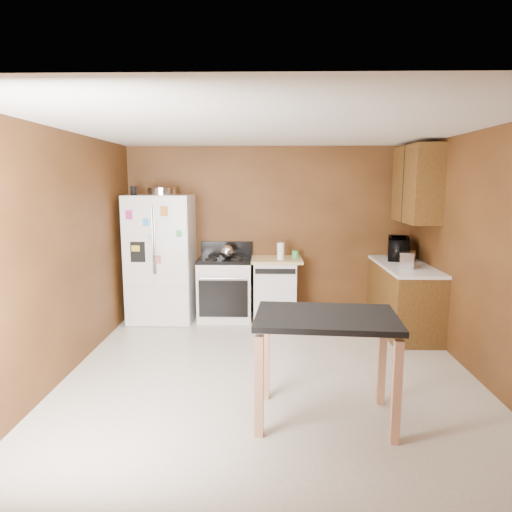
{
  "coord_description": "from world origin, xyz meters",
  "views": [
    {
      "loc": [
        -0.05,
        -4.54,
        1.98
      ],
      "look_at": [
        -0.17,
        0.85,
        1.1
      ],
      "focal_mm": 32.0,
      "sensor_mm": 36.0,
      "label": 1
    }
  ],
  "objects_px": {
    "gas_range": "(225,287)",
    "island": "(326,332)",
    "pen_cup": "(134,191)",
    "refrigerator": "(161,258)",
    "dishwasher": "(275,288)",
    "roasting_pan": "(162,191)",
    "paper_towel": "(281,251)",
    "microwave": "(398,249)",
    "kettle": "(227,252)",
    "toaster": "(408,260)",
    "green_canister": "(295,254)"
  },
  "relations": [
    {
      "from": "gas_range",
      "to": "island",
      "type": "distance_m",
      "value": 3.08
    },
    {
      "from": "pen_cup",
      "to": "refrigerator",
      "type": "height_order",
      "value": "pen_cup"
    },
    {
      "from": "dishwasher",
      "to": "pen_cup",
      "type": "bearing_deg",
      "value": -175.04
    },
    {
      "from": "roasting_pan",
      "to": "paper_towel",
      "type": "distance_m",
      "value": 1.88
    },
    {
      "from": "paper_towel",
      "to": "microwave",
      "type": "bearing_deg",
      "value": 0.56
    },
    {
      "from": "pen_cup",
      "to": "kettle",
      "type": "relative_size",
      "value": 0.65
    },
    {
      "from": "refrigerator",
      "to": "paper_towel",
      "type": "bearing_deg",
      "value": -0.49
    },
    {
      "from": "kettle",
      "to": "gas_range",
      "type": "xyz_separation_m",
      "value": [
        -0.03,
        0.05,
        -0.53
      ]
    },
    {
      "from": "kettle",
      "to": "gas_range",
      "type": "bearing_deg",
      "value": 121.99
    },
    {
      "from": "kettle",
      "to": "dishwasher",
      "type": "bearing_deg",
      "value": 6.48
    },
    {
      "from": "paper_towel",
      "to": "island",
      "type": "xyz_separation_m",
      "value": [
        0.29,
        -2.79,
        -0.25
      ]
    },
    {
      "from": "toaster",
      "to": "microwave",
      "type": "xyz_separation_m",
      "value": [
        0.06,
        0.63,
        0.04
      ]
    },
    {
      "from": "kettle",
      "to": "toaster",
      "type": "distance_m",
      "value": 2.46
    },
    {
      "from": "island",
      "to": "toaster",
      "type": "bearing_deg",
      "value": 58.72
    },
    {
      "from": "kettle",
      "to": "paper_towel",
      "type": "bearing_deg",
      "value": -1.62
    },
    {
      "from": "kettle",
      "to": "gas_range",
      "type": "distance_m",
      "value": 0.54
    },
    {
      "from": "dishwasher",
      "to": "island",
      "type": "height_order",
      "value": "island"
    },
    {
      "from": "roasting_pan",
      "to": "green_canister",
      "type": "height_order",
      "value": "roasting_pan"
    },
    {
      "from": "pen_cup",
      "to": "paper_towel",
      "type": "bearing_deg",
      "value": 1.99
    },
    {
      "from": "pen_cup",
      "to": "green_canister",
      "type": "xyz_separation_m",
      "value": [
        2.26,
        0.22,
        -0.92
      ]
    },
    {
      "from": "kettle",
      "to": "paper_towel",
      "type": "height_order",
      "value": "paper_towel"
    },
    {
      "from": "pen_cup",
      "to": "dishwasher",
      "type": "xyz_separation_m",
      "value": [
        1.96,
        0.17,
        -1.41
      ]
    },
    {
      "from": "pen_cup",
      "to": "microwave",
      "type": "height_order",
      "value": "pen_cup"
    },
    {
      "from": "pen_cup",
      "to": "gas_range",
      "type": "bearing_deg",
      "value": 6.69
    },
    {
      "from": "kettle",
      "to": "toaster",
      "type": "relative_size",
      "value": 0.69
    },
    {
      "from": "microwave",
      "to": "island",
      "type": "xyz_separation_m",
      "value": [
        -1.38,
        -2.81,
        -0.28
      ]
    },
    {
      "from": "kettle",
      "to": "paper_towel",
      "type": "relative_size",
      "value": 0.81
    },
    {
      "from": "gas_range",
      "to": "green_canister",
      "type": "bearing_deg",
      "value": 4.06
    },
    {
      "from": "toaster",
      "to": "microwave",
      "type": "relative_size",
      "value": 0.54
    },
    {
      "from": "pen_cup",
      "to": "microwave",
      "type": "bearing_deg",
      "value": 1.35
    },
    {
      "from": "refrigerator",
      "to": "island",
      "type": "distance_m",
      "value": 3.44
    },
    {
      "from": "green_canister",
      "to": "dishwasher",
      "type": "distance_m",
      "value": 0.57
    },
    {
      "from": "pen_cup",
      "to": "toaster",
      "type": "height_order",
      "value": "pen_cup"
    },
    {
      "from": "kettle",
      "to": "microwave",
      "type": "xyz_separation_m",
      "value": [
        2.43,
        -0.01,
        0.05
      ]
    },
    {
      "from": "roasting_pan",
      "to": "kettle",
      "type": "relative_size",
      "value": 2.09
    },
    {
      "from": "green_canister",
      "to": "island",
      "type": "relative_size",
      "value": 0.09
    },
    {
      "from": "pen_cup",
      "to": "gas_range",
      "type": "relative_size",
      "value": 0.11
    },
    {
      "from": "refrigerator",
      "to": "dishwasher",
      "type": "distance_m",
      "value": 1.69
    },
    {
      "from": "kettle",
      "to": "gas_range",
      "type": "relative_size",
      "value": 0.17
    },
    {
      "from": "microwave",
      "to": "dishwasher",
      "type": "height_order",
      "value": "microwave"
    },
    {
      "from": "dishwasher",
      "to": "toaster",
      "type": "bearing_deg",
      "value": -23.06
    },
    {
      "from": "paper_towel",
      "to": "green_canister",
      "type": "relative_size",
      "value": 2.26
    },
    {
      "from": "green_canister",
      "to": "gas_range",
      "type": "bearing_deg",
      "value": -175.94
    },
    {
      "from": "paper_towel",
      "to": "gas_range",
      "type": "bearing_deg",
      "value": 174.61
    },
    {
      "from": "roasting_pan",
      "to": "green_canister",
      "type": "distance_m",
      "value": 2.1
    },
    {
      "from": "kettle",
      "to": "refrigerator",
      "type": "xyz_separation_m",
      "value": [
        -0.94,
        -0.01,
        -0.1
      ]
    },
    {
      "from": "paper_towel",
      "to": "island",
      "type": "distance_m",
      "value": 2.82
    },
    {
      "from": "dishwasher",
      "to": "gas_range",
      "type": "bearing_deg",
      "value": -178.06
    },
    {
      "from": "pen_cup",
      "to": "microwave",
      "type": "xyz_separation_m",
      "value": [
        3.71,
        0.09,
        -0.82
      ]
    },
    {
      "from": "pen_cup",
      "to": "paper_towel",
      "type": "xyz_separation_m",
      "value": [
        2.04,
        0.07,
        -0.85
      ]
    }
  ]
}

